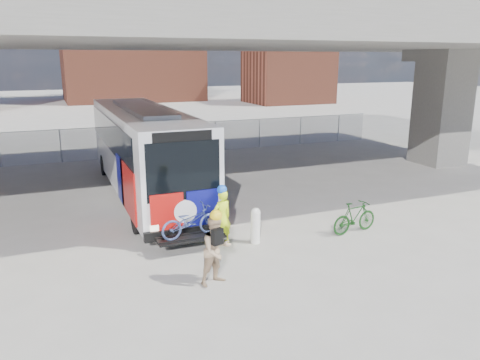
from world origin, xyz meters
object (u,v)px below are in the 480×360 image
cyclist_tan (217,249)px  bike_parked (355,217)px  cyclist_hivis (222,216)px  bollard (256,224)px  bus (143,145)px

cyclist_tan → bike_parked: 5.62m
cyclist_tan → cyclist_hivis: bearing=49.3°
bike_parked → cyclist_hivis: bearing=72.8°
cyclist_tan → bollard: bearing=28.7°
cyclist_tan → bike_parked: (5.36, 1.64, -0.39)m
bollard → bike_parked: size_ratio=0.64×
bollard → cyclist_tan: 2.92m
cyclist_tan → bike_parked: cyclist_tan is taller
bus → bike_parked: bus is taller
bus → bollard: bearing=-72.9°
cyclist_hivis → cyclist_tan: 2.64m
bollard → cyclist_tan: bearing=-134.0°
cyclist_tan → bus: bearing=73.0°
bus → cyclist_hivis: 6.52m
cyclist_hivis → bus: bearing=-96.0°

